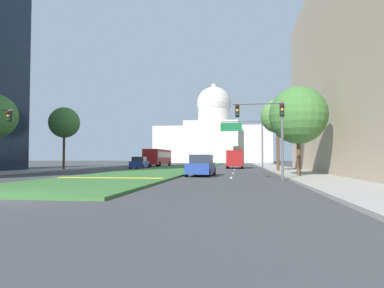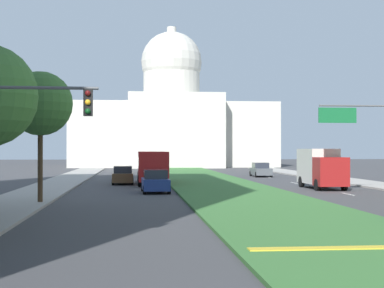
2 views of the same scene
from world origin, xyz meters
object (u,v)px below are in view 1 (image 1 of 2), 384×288
object	(u,v)px
sedan_distant	(143,162)
city_bus	(158,156)
street_tree_left_mid	(64,123)
street_tree_right_near	(298,115)
box_truck_delivery	(235,157)
sedan_far_horizon	(235,162)
overhead_guide_sign	(246,134)
sedan_midblock	(139,163)
traffic_light_near_right	(269,122)
sedan_lead_stopped	(201,166)
street_tree_right_mid	(278,116)
capitol_building	(214,139)

from	to	relation	value
sedan_distant	city_bus	bearing A→B (deg)	-2.05
street_tree_left_mid	street_tree_right_near	bearing A→B (deg)	-25.09
box_truck_delivery	sedan_far_horizon	bearing A→B (deg)	91.00
overhead_guide_sign	sedan_far_horizon	xyz separation A→B (m)	(-1.94, 26.09, -3.88)
sedan_far_horizon	box_truck_delivery	size ratio (longest dim) A/B	0.71
city_bus	overhead_guide_sign	bearing A→B (deg)	-40.39
sedan_midblock	city_bus	xyz separation A→B (m)	(0.08, 10.89, 0.98)
traffic_light_near_right	sedan_distant	bearing A→B (deg)	117.37
sedan_lead_stopped	street_tree_left_mid	bearing A→B (deg)	148.64
street_tree_right_near	street_tree_right_mid	size ratio (longest dim) A/B	0.90
sedan_midblock	street_tree_right_near	bearing A→B (deg)	-47.78
sedan_lead_stopped	sedan_midblock	distance (m)	22.29
overhead_guide_sign	street_tree_right_mid	distance (m)	8.96
overhead_guide_sign	street_tree_left_mid	xyz separation A→B (m)	(-21.84, -6.77, 1.09)
street_tree_left_mid	sedan_lead_stopped	bearing A→B (deg)	-31.36
street_tree_right_mid	city_bus	size ratio (longest dim) A/B	0.71
capitol_building	street_tree_left_mid	distance (m)	78.64
sedan_far_horizon	street_tree_right_mid	bearing A→B (deg)	-81.57
traffic_light_near_right	overhead_guide_sign	size ratio (longest dim) A/B	0.80
street_tree_right_mid	sedan_far_horizon	size ratio (longest dim) A/B	1.71
sedan_distant	street_tree_right_mid	bearing A→B (deg)	-45.50
street_tree_right_mid	sedan_midblock	xyz separation A→B (m)	(-18.14, 10.08, -5.14)
capitol_building	street_tree_right_near	bearing A→B (deg)	-81.70
capitol_building	street_tree_left_mid	size ratio (longest dim) A/B	4.88
overhead_guide_sign	street_tree_right_near	bearing A→B (deg)	-79.11
capitol_building	sedan_distant	xyz separation A→B (m)	(-8.07, -58.09, -7.31)
overhead_guide_sign	street_tree_right_near	xyz separation A→B (m)	(3.59, -18.68, 0.12)
street_tree_right_mid	traffic_light_near_right	bearing A→B (deg)	-98.24
capitol_building	overhead_guide_sign	distance (m)	71.57
street_tree_left_mid	sedan_lead_stopped	size ratio (longest dim) A/B	1.67
sedan_lead_stopped	city_bus	xyz separation A→B (m)	(-10.87, 30.30, 0.95)
capitol_building	sedan_distant	bearing A→B (deg)	-97.91
sedan_lead_stopped	box_truck_delivery	distance (m)	22.76
capitol_building	box_truck_delivery	world-z (taller)	capitol_building
overhead_guide_sign	box_truck_delivery	xyz separation A→B (m)	(-1.57, 4.98, -2.97)
box_truck_delivery	city_bus	size ratio (longest dim) A/B	0.58
street_tree_right_near	street_tree_right_mid	bearing A→B (deg)	92.40
sedan_midblock	sedan_far_horizon	bearing A→B (deg)	61.77
sedan_midblock	sedan_far_horizon	xyz separation A→B (m)	(13.04, 24.30, -0.02)
street_tree_right_near	sedan_far_horizon	world-z (taller)	street_tree_right_near
overhead_guide_sign	box_truck_delivery	distance (m)	6.01
street_tree_right_near	sedan_midblock	world-z (taller)	street_tree_right_near
capitol_building	street_tree_right_mid	distance (m)	80.18
box_truck_delivery	street_tree_right_mid	bearing A→B (deg)	-70.39
street_tree_right_mid	sedan_far_horizon	world-z (taller)	street_tree_right_mid
sedan_distant	sedan_far_horizon	distance (m)	20.51
city_bus	sedan_lead_stopped	bearing A→B (deg)	-70.26
sedan_distant	city_bus	world-z (taller)	city_bus
street_tree_right_mid	sedan_distant	world-z (taller)	street_tree_right_mid
street_tree_right_near	street_tree_right_mid	world-z (taller)	street_tree_right_mid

